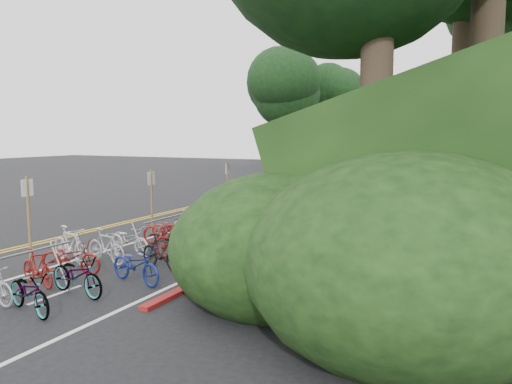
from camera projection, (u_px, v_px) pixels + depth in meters
ground at (34, 261)px, 15.03m from camera, size 120.00×120.00×0.00m
road_markings at (219, 215)px, 23.79m from camera, size 7.47×80.00×0.01m
red_curb at (334, 215)px, 23.30m from camera, size 0.25×28.00×0.10m
embankment at (508, 158)px, 26.18m from camera, size 14.30×48.14×9.11m
bike_rack_front at (11, 271)px, 10.66m from camera, size 1.17×3.31×1.24m
bike_racks_rest at (288, 193)px, 25.27m from camera, size 1.14×23.00×1.17m
signpost_near at (29, 214)px, 14.58m from camera, size 0.08×0.40×2.62m
signposts_rest at (254, 179)px, 27.14m from camera, size 0.08×18.40×2.50m
bike_front at (70, 245)px, 14.78m from camera, size 0.96×1.92×1.11m
bike_valet at (179, 234)px, 16.69m from camera, size 3.30×14.43×1.08m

